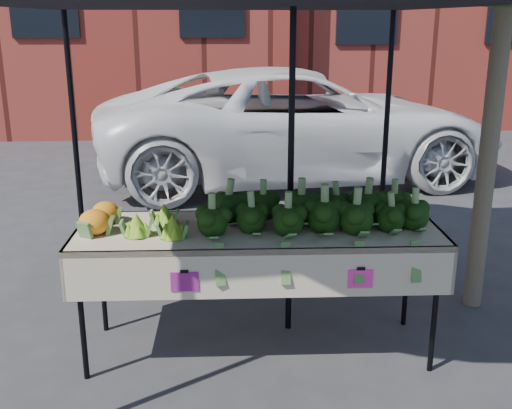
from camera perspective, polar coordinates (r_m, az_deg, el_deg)
name	(u,v)px	position (r m, az deg, el deg)	size (l,w,h in m)	color
ground	(292,353)	(4.37, 3.38, -13.66)	(90.00, 90.00, 0.00)	#2D2D30
table	(258,290)	(4.21, 0.19, -7.98)	(2.42, 0.87, 0.90)	#C8B591
canopy	(240,147)	(4.27, -1.53, 5.41)	(3.16, 3.16, 2.74)	black
broccoli_heap	(312,206)	(4.06, 5.25, -0.15)	(1.55, 0.58, 0.27)	black
romanesco_cluster	(156,216)	(4.00, -9.33, -1.04)	(0.44, 0.48, 0.21)	#8AB329
cauliflower_pair	(100,215)	(4.13, -14.34, -0.92)	(0.24, 0.44, 0.19)	orange
street_tree	(500,49)	(4.87, 21.80, 13.35)	(2.05, 2.05, 4.03)	#1E4C14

